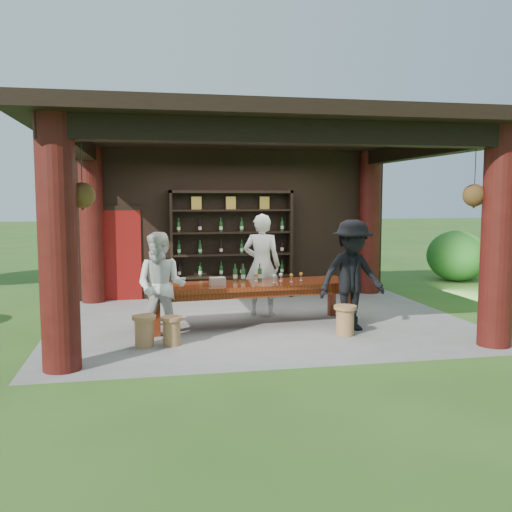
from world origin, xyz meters
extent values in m
plane|color=#2D5119|center=(0.00, 0.00, 0.00)|extent=(90.00, 90.00, 0.00)
cube|color=slate|center=(0.00, 0.00, -0.05)|extent=(7.40, 5.90, 0.10)
cube|color=black|center=(0.00, 2.75, 1.65)|extent=(7.00, 0.18, 3.30)
cube|color=maroon|center=(-2.60, 2.65, 1.00)|extent=(0.95, 0.06, 2.00)
cylinder|color=#380C0A|center=(-3.15, -2.40, 1.65)|extent=(0.50, 0.50, 3.30)
cylinder|color=#380C0A|center=(3.15, -2.40, 1.65)|extent=(0.50, 0.50, 3.30)
cylinder|color=#380C0A|center=(-3.15, 2.55, 1.65)|extent=(0.50, 0.50, 3.30)
cylinder|color=#380C0A|center=(3.15, 2.55, 1.65)|extent=(0.50, 0.50, 3.30)
cube|color=black|center=(0.00, -2.40, 3.15)|extent=(6.70, 0.35, 0.35)
cube|color=black|center=(-3.15, 0.00, 3.15)|extent=(0.30, 5.20, 0.30)
cube|color=black|center=(3.15, 0.00, 3.15)|extent=(0.30, 5.20, 0.30)
cube|color=black|center=(0.00, 0.00, 3.40)|extent=(7.50, 6.00, 0.20)
cylinder|color=black|center=(-2.85, -2.20, 2.62)|extent=(0.01, 0.01, 0.75)
cone|color=black|center=(-2.85, -2.20, 2.17)|extent=(0.32, 0.32, 0.18)
sphere|color=#1E5919|center=(-2.85, -2.20, 2.28)|extent=(0.34, 0.34, 0.34)
cylinder|color=black|center=(2.85, -2.20, 2.62)|extent=(0.01, 0.01, 0.75)
cone|color=black|center=(2.85, -2.20, 2.17)|extent=(0.32, 0.32, 0.18)
sphere|color=#1E5919|center=(2.85, -2.20, 2.28)|extent=(0.34, 0.34, 0.34)
cube|color=#5D1D0D|center=(-0.23, -0.30, 0.71)|extent=(3.71, 1.24, 0.08)
cube|color=#5D1D0D|center=(-0.23, -0.30, 0.61)|extent=(3.50, 1.07, 0.12)
cube|color=#5D1D0D|center=(-1.89, -0.81, 0.34)|extent=(0.13, 0.13, 0.67)
cube|color=#5D1D0D|center=(1.50, -0.53, 0.34)|extent=(0.13, 0.13, 0.67)
cube|color=#5D1D0D|center=(-1.95, -0.07, 0.34)|extent=(0.13, 0.13, 0.67)
cube|color=#5D1D0D|center=(1.44, 0.21, 0.34)|extent=(0.13, 0.13, 0.67)
cylinder|color=olive|center=(-1.68, -1.43, 0.19)|extent=(0.26, 0.26, 0.39)
cylinder|color=olive|center=(-1.68, -1.43, 0.41)|extent=(0.34, 0.34, 0.05)
cylinder|color=olive|center=(1.14, -1.35, 0.22)|extent=(0.29, 0.29, 0.43)
cylinder|color=olive|center=(1.14, -1.35, 0.46)|extent=(0.37, 0.37, 0.06)
cylinder|color=olive|center=(-2.09, -1.44, 0.21)|extent=(0.29, 0.29, 0.42)
cylinder|color=olive|center=(-2.09, -1.44, 0.45)|extent=(0.36, 0.36, 0.06)
imported|color=silver|center=(0.13, 0.47, 0.97)|extent=(0.83, 0.70, 1.94)
imported|color=silver|center=(-1.81, -1.02, 0.85)|extent=(1.00, 0.88, 1.71)
imported|color=black|center=(1.37, -1.03, 0.94)|extent=(1.31, 0.89, 1.88)
cube|color=#BF6672|center=(-0.85, -0.47, 0.82)|extent=(0.27, 0.20, 0.14)
ellipsoid|color=#194C14|center=(6.19, 3.82, 0.58)|extent=(1.60, 1.60, 1.36)
camera|label=1|loc=(-2.07, -10.05, 2.26)|focal=40.00mm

